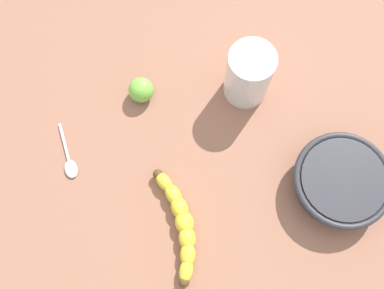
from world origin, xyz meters
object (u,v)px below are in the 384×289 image
object	(u,v)px
smoothie_glass	(248,76)
teaspoon	(70,166)
banana	(180,224)
lime_fruit	(143,88)
ceramic_bowl	(340,182)

from	to	relation	value
smoothie_glass	teaspoon	world-z (taller)	smoothie_glass
banana	lime_fruit	distance (cm)	26.78
banana	smoothie_glass	size ratio (longest dim) A/B	1.45
lime_fruit	teaspoon	size ratio (longest dim) A/B	0.47
banana	smoothie_glass	xyz separation A→B (cm)	(-8.37, 28.29, 4.18)
banana	smoothie_glass	world-z (taller)	smoothie_glass
lime_fruit	teaspoon	world-z (taller)	lime_fruit
banana	lime_fruit	xyz separation A→B (cm)	(-22.62, 14.31, 0.77)
smoothie_glass	teaspoon	bearing A→B (deg)	-112.95
ceramic_bowl	teaspoon	distance (cm)	49.45
smoothie_glass	ceramic_bowl	world-z (taller)	smoothie_glass
banana	smoothie_glass	distance (cm)	29.80
lime_fruit	smoothie_glass	bearing A→B (deg)	44.45
teaspoon	ceramic_bowl	bearing A→B (deg)	67.62
lime_fruit	teaspoon	bearing A→B (deg)	-90.30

